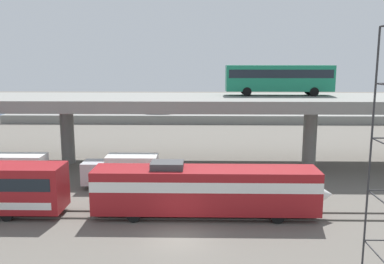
{
  "coord_description": "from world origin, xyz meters",
  "views": [
    {
      "loc": [
        1.4,
        -25.65,
        11.55
      ],
      "look_at": [
        0.58,
        14.06,
        4.68
      ],
      "focal_mm": 38.79,
      "sensor_mm": 36.0,
      "label": 1
    }
  ],
  "objects_px": {
    "parked_car_0": "(92,109)",
    "parked_car_3": "(159,110)",
    "parked_car_1": "(157,107)",
    "service_truck_west": "(11,170)",
    "transit_bus_on_overpass": "(279,77)",
    "parked_car_2": "(247,109)",
    "train_locomotive": "(217,188)",
    "service_truck_east": "(123,170)"
  },
  "relations": [
    {
      "from": "service_truck_west",
      "to": "service_truck_east",
      "type": "distance_m",
      "value": 10.36
    },
    {
      "from": "parked_car_1",
      "to": "parked_car_2",
      "type": "height_order",
      "value": "same"
    },
    {
      "from": "train_locomotive",
      "to": "service_truck_east",
      "type": "height_order",
      "value": "train_locomotive"
    },
    {
      "from": "parked_car_3",
      "to": "service_truck_west",
      "type": "bearing_deg",
      "value": 76.97
    },
    {
      "from": "service_truck_west",
      "to": "service_truck_east",
      "type": "bearing_deg",
      "value": -180.0
    },
    {
      "from": "transit_bus_on_overpass",
      "to": "service_truck_west",
      "type": "height_order",
      "value": "transit_bus_on_overpass"
    },
    {
      "from": "parked_car_2",
      "to": "service_truck_east",
      "type": "bearing_deg",
      "value": -110.37
    },
    {
      "from": "transit_bus_on_overpass",
      "to": "parked_car_3",
      "type": "height_order",
      "value": "transit_bus_on_overpass"
    },
    {
      "from": "parked_car_0",
      "to": "parked_car_1",
      "type": "height_order",
      "value": "same"
    },
    {
      "from": "parked_car_3",
      "to": "train_locomotive",
      "type": "bearing_deg",
      "value": 100.69
    },
    {
      "from": "parked_car_0",
      "to": "transit_bus_on_overpass",
      "type": "bearing_deg",
      "value": -46.68
    },
    {
      "from": "service_truck_west",
      "to": "parked_car_1",
      "type": "distance_m",
      "value": 47.3
    },
    {
      "from": "service_truck_east",
      "to": "parked_car_3",
      "type": "relative_size",
      "value": 1.55
    },
    {
      "from": "train_locomotive",
      "to": "parked_car_1",
      "type": "distance_m",
      "value": 54.38
    },
    {
      "from": "parked_car_0",
      "to": "parked_car_1",
      "type": "distance_m",
      "value": 12.77
    },
    {
      "from": "parked_car_0",
      "to": "parked_car_3",
      "type": "relative_size",
      "value": 1.01
    },
    {
      "from": "parked_car_0",
      "to": "parked_car_3",
      "type": "xyz_separation_m",
      "value": [
        13.0,
        -1.1,
        0.0
      ]
    },
    {
      "from": "parked_car_2",
      "to": "parked_car_3",
      "type": "bearing_deg",
      "value": -172.74
    },
    {
      "from": "parked_car_1",
      "to": "parked_car_2",
      "type": "relative_size",
      "value": 0.97
    },
    {
      "from": "service_truck_east",
      "to": "parked_car_1",
      "type": "xyz_separation_m",
      "value": [
        -1.68,
        46.49,
        0.71
      ]
    },
    {
      "from": "transit_bus_on_overpass",
      "to": "parked_car_2",
      "type": "relative_size",
      "value": 2.61
    },
    {
      "from": "train_locomotive",
      "to": "parked_car_2",
      "type": "bearing_deg",
      "value": 81.19
    },
    {
      "from": "parked_car_1",
      "to": "parked_car_3",
      "type": "distance_m",
      "value": 5.23
    },
    {
      "from": "train_locomotive",
      "to": "service_truck_west",
      "type": "xyz_separation_m",
      "value": [
        -18.68,
        6.97,
        -0.55
      ]
    },
    {
      "from": "parked_car_2",
      "to": "parked_car_3",
      "type": "distance_m",
      "value": 17.07
    },
    {
      "from": "parked_car_1",
      "to": "parked_car_0",
      "type": "bearing_deg",
      "value": -161.48
    },
    {
      "from": "parked_car_0",
      "to": "parked_car_2",
      "type": "bearing_deg",
      "value": 2.02
    },
    {
      "from": "parked_car_2",
      "to": "parked_car_0",
      "type": "bearing_deg",
      "value": -177.98
    },
    {
      "from": "service_truck_west",
      "to": "parked_car_0",
      "type": "xyz_separation_m",
      "value": [
        -3.43,
        42.43,
        0.71
      ]
    },
    {
      "from": "parked_car_1",
      "to": "train_locomotive",
      "type": "bearing_deg",
      "value": -79.4
    },
    {
      "from": "service_truck_west",
      "to": "parked_car_2",
      "type": "height_order",
      "value": "parked_car_2"
    },
    {
      "from": "train_locomotive",
      "to": "service_truck_west",
      "type": "distance_m",
      "value": 19.95
    },
    {
      "from": "transit_bus_on_overpass",
      "to": "parked_car_2",
      "type": "distance_m",
      "value": 33.46
    },
    {
      "from": "parked_car_1",
      "to": "service_truck_west",
      "type": "bearing_deg",
      "value": -100.57
    },
    {
      "from": "parked_car_2",
      "to": "transit_bus_on_overpass",
      "type": "bearing_deg",
      "value": -90.25
    },
    {
      "from": "transit_bus_on_overpass",
      "to": "service_truck_west",
      "type": "bearing_deg",
      "value": -157.65
    },
    {
      "from": "service_truck_west",
      "to": "parked_car_2",
      "type": "relative_size",
      "value": 1.48
    },
    {
      "from": "service_truck_west",
      "to": "parked_car_3",
      "type": "bearing_deg",
      "value": -103.03
    },
    {
      "from": "parked_car_3",
      "to": "service_truck_east",
      "type": "bearing_deg",
      "value": 91.1
    },
    {
      "from": "service_truck_west",
      "to": "train_locomotive",
      "type": "bearing_deg",
      "value": 159.55
    },
    {
      "from": "train_locomotive",
      "to": "service_truck_east",
      "type": "bearing_deg",
      "value": 140.08
    },
    {
      "from": "train_locomotive",
      "to": "parked_car_1",
      "type": "bearing_deg",
      "value": 100.6
    }
  ]
}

